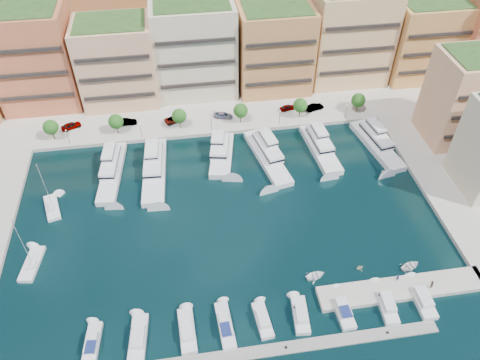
{
  "coord_description": "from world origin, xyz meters",
  "views": [
    {
      "loc": [
        -7.4,
        -66.47,
        75.03
      ],
      "look_at": [
        3.66,
        6.06,
        6.0
      ],
      "focal_mm": 35.0,
      "sensor_mm": 36.0,
      "label": 1
    }
  ],
  "objects": [
    {
      "name": "ground",
      "position": [
        0.0,
        0.0,
        0.0
      ],
      "size": [
        400.0,
        400.0,
        0.0
      ],
      "primitive_type": "plane",
      "color": "black",
      "rests_on": "ground"
    },
    {
      "name": "north_quay",
      "position": [
        0.0,
        62.0,
        0.0
      ],
      "size": [
        220.0,
        64.0,
        2.0
      ],
      "primitive_type": "cube",
      "color": "#9E998E",
      "rests_on": "ground"
    },
    {
      "name": "hillside",
      "position": [
        0.0,
        110.0,
        0.0
      ],
      "size": [
        240.0,
        40.0,
        58.0
      ],
      "primitive_type": "cube",
      "color": "#253A17",
      "rests_on": "ground"
    },
    {
      "name": "south_pontoon",
      "position": [
        -3.0,
        -30.0,
        0.0
      ],
      "size": [
        72.0,
        2.2,
        0.35
      ],
      "primitive_type": "cube",
      "color": "gray",
      "rests_on": "ground"
    },
    {
      "name": "finger_pier",
      "position": [
        30.0,
        -22.0,
        0.0
      ],
      "size": [
        32.0,
        5.0,
        2.0
      ],
      "primitive_type": "cube",
      "color": "#9E998E",
      "rests_on": "ground"
    },
    {
      "name": "apartment_1",
      "position": [
        -44.0,
        51.99,
        14.31
      ],
      "size": [
        20.0,
        16.5,
        26.8
      ],
      "color": "#C86442",
      "rests_on": "north_quay"
    },
    {
      "name": "apartment_2",
      "position": [
        -23.0,
        49.99,
        12.31
      ],
      "size": [
        20.0,
        15.5,
        22.8
      ],
      "color": "#E4AC7F",
      "rests_on": "north_quay"
    },
    {
      "name": "apartment_3",
      "position": [
        -2.0,
        51.99,
        13.81
      ],
      "size": [
        22.0,
        16.5,
        25.8
      ],
      "color": "beige",
      "rests_on": "north_quay"
    },
    {
      "name": "apartment_4",
      "position": [
        20.0,
        49.99,
        12.81
      ],
      "size": [
        20.0,
        15.5,
        23.8
      ],
      "color": "#C47A49",
      "rests_on": "north_quay"
    },
    {
      "name": "apartment_5",
      "position": [
        42.0,
        51.99,
        14.31
      ],
      "size": [
        22.0,
        16.5,
        26.8
      ],
      "color": "tan",
      "rests_on": "north_quay"
    },
    {
      "name": "apartment_6",
      "position": [
        64.0,
        49.99,
        12.31
      ],
      "size": [
        20.0,
        15.5,
        22.8
      ],
      "color": "tan",
      "rests_on": "north_quay"
    },
    {
      "name": "apartment_east_a",
      "position": [
        62.0,
        19.99,
        12.31
      ],
      "size": [
        18.0,
        14.5,
        22.8
      ],
      "color": "#E4AC7F",
      "rests_on": "east_quay"
    },
    {
      "name": "backblock_0",
      "position": [
        -55.0,
        74.0,
        16.0
      ],
      "size": [
        26.0,
        18.0,
        30.0
      ],
      "primitive_type": "cube",
      "color": "beige",
      "rests_on": "north_quay"
    },
    {
      "name": "backblock_1",
      "position": [
        -25.0,
        74.0,
        16.0
      ],
      "size": [
        26.0,
        18.0,
        30.0
      ],
      "primitive_type": "cube",
      "color": "#C47A49",
      "rests_on": "north_quay"
    },
    {
      "name": "backblock_2",
      "position": [
        5.0,
        74.0,
        16.0
      ],
      "size": [
        26.0,
        18.0,
        30.0
      ],
      "primitive_type": "cube",
      "color": "tan",
      "rests_on": "north_quay"
    },
    {
      "name": "backblock_3",
      "position": [
        35.0,
        74.0,
        16.0
      ],
      "size": [
        26.0,
        18.0,
        30.0
      ],
      "primitive_type": "cube",
      "color": "tan",
      "rests_on": "north_quay"
    },
    {
      "name": "tree_0",
      "position": [
        -40.0,
        33.5,
        4.74
      ],
      "size": [
        3.8,
        3.8,
        5.65
      ],
      "color": "#473323",
      "rests_on": "north_quay"
    },
    {
      "name": "tree_1",
      "position": [
        -24.0,
        33.5,
        4.74
      ],
      "size": [
        3.8,
        3.8,
        5.65
      ],
      "color": "#473323",
      "rests_on": "north_quay"
    },
    {
      "name": "tree_2",
      "position": [
        -8.0,
        33.5,
        4.74
      ],
      "size": [
        3.8,
        3.8,
        5.65
      ],
      "color": "#473323",
      "rests_on": "north_quay"
    },
    {
      "name": "tree_3",
      "position": [
        8.0,
        33.5,
        4.74
      ],
      "size": [
        3.8,
        3.8,
        5.65
      ],
      "color": "#473323",
      "rests_on": "north_quay"
    },
    {
      "name": "tree_4",
      "position": [
        24.0,
        33.5,
        4.74
      ],
      "size": [
        3.8,
        3.8,
        5.65
      ],
      "color": "#473323",
      "rests_on": "north_quay"
    },
    {
      "name": "tree_5",
      "position": [
        40.0,
        33.5,
        4.74
      ],
      "size": [
        3.8,
        3.8,
        5.65
      ],
      "color": "#473323",
      "rests_on": "north_quay"
    },
    {
      "name": "lamppost_0",
      "position": [
        -36.0,
        31.2,
        3.83
      ],
      "size": [
        0.3,
        0.3,
        4.2
      ],
      "color": "black",
      "rests_on": "north_quay"
    },
    {
      "name": "lamppost_1",
      "position": [
        -18.0,
        31.2,
        3.83
      ],
      "size": [
        0.3,
        0.3,
        4.2
      ],
      "color": "black",
      "rests_on": "north_quay"
    },
    {
      "name": "lamppost_2",
      "position": [
        0.0,
        31.2,
        3.83
      ],
      "size": [
        0.3,
        0.3,
        4.2
      ],
      "color": "black",
      "rests_on": "north_quay"
    },
    {
      "name": "lamppost_3",
      "position": [
        18.0,
        31.2,
        3.83
      ],
      "size": [
        0.3,
        0.3,
        4.2
      ],
      "color": "black",
      "rests_on": "north_quay"
    },
    {
      "name": "lamppost_4",
      "position": [
        36.0,
        31.2,
        3.83
      ],
      "size": [
        0.3,
        0.3,
        4.2
      ],
      "color": "black",
      "rests_on": "north_quay"
    },
    {
      "name": "yacht_1",
      "position": [
        -24.99,
        19.37,
        1.09
      ],
      "size": [
        6.34,
        21.23,
        7.3
      ],
      "color": "silver",
      "rests_on": "ground"
    },
    {
      "name": "yacht_2",
      "position": [
        -15.01,
        18.64,
        1.21
      ],
      "size": [
        6.25,
        22.86,
        7.3
      ],
      "color": "silver",
      "rests_on": "ground"
    },
    {
      "name": "yacht_3",
      "position": [
        1.41,
        21.66,
        1.21
      ],
      "size": [
        7.96,
        16.69,
        7.3
      ],
      "color": "silver",
      "rests_on": "ground"
    },
    {
      "name": "yacht_4",
      "position": [
        12.35,
        19.21,
        1.09
      ],
      "size": [
        8.71,
        21.76,
        7.3
      ],
      "color": "silver",
      "rests_on": "ground"
    },
    {
      "name": "yacht_5",
      "position": [
        26.05,
        20.37,
        1.21
      ],
      "size": [
        6.3,
        19.19,
        7.3
      ],
      "color": "silver",
      "rests_on": "ground"
    },
    {
      "name": "yacht_6",
      "position": [
        40.47,
        19.78,
        1.21
      ],
      "size": [
        7.9,
        20.6,
        7.3
      ],
      "color": "silver",
      "rests_on": "ground"
    },
    {
      "name": "cruiser_1",
      "position": [
        -26.38,
        -24.6,
        0.57
      ],
      "size": [
        3.14,
        8.08,
        2.66
      ],
      "color": "silver",
      "rests_on": "ground"
    },
    {
      "name": "cruiser_2",
      "position": [
        -18.64,
        -24.59,
        0.55
      ],
      "size": [
        3.62,
        8.88,
        2.55
      ],
      "color": "silver",
      "rests_on": "ground"
    },
    {
      "name": "cruiser_3",
      "position": [
        -10.27,
        -24.59,
        0.55
      ],
      "size": [
        3.0,
        8.55,
        2.55
      ],
      "color": "silver",
      "rests_on": "ground"
    },
    {
      "name": "cruiser_4",
      "position": [
        -3.61,
        -24.62,
        0.57
      ],
      "size": [
        2.93,
        9.18,
        2.66
      ],
      "color": "silver",
      "rests_on": "ground"
    },
    {
      "name": "cruiser_5",
      "position": [
        3.05,
        -24.58,
        0.55
      ],
      "size": [
        2.97,
        7.32,
        2.55
      ],
      "color": "silver",
      "rests_on": "ground"
    },
    {
      "name": "cruiser_6",
      "position": [
        9.89,
        -24.58,
        0.55
      ],
      "size": [
        3.29,
        7.67,
        2.55
      ],
      "color": "silver",
      "rests_on": "ground"
    },
    {
      "name": "cruiser_7",
      "position": [
        17.6,
        -24.61,
        0.57
      ],
      "size": [
        2.87,
        8.21,
        2.66
      ],
      "color": "silver",
      "rests_on": "ground"
    },
    {
      "name": "cruiser_8",
      "position": [
        25.84,
        -24.59,
        0.55
      ],
      "size": [
        3.24,
        8.79,
        2.55
      ],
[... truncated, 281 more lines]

